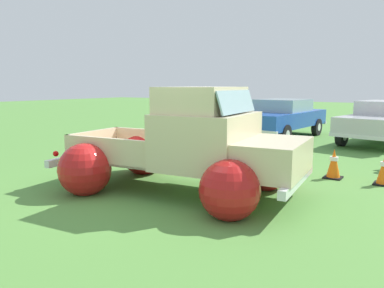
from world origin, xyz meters
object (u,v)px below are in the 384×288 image
Objects in this scene: vintage_pickup_truck at (194,152)px; show_car_1 at (281,117)px; show_car_2 at (384,121)px; lane_cone_1 at (334,164)px; spectator_0 at (194,113)px; show_car_0 at (208,112)px.

show_car_1 is at bearing 93.57° from vintage_pickup_truck.
show_car_1 is at bearing -73.09° from show_car_2.
show_car_1 is 6.36m from lane_cone_1.
lane_cone_1 is (5.41, -2.85, -0.67)m from spectator_0.
show_car_1 and show_car_2 have the same top height.
vintage_pickup_truck is 1.04× the size of show_car_2.
vintage_pickup_truck reaches higher than show_car_2.
show_car_1 is (-1.37, 8.04, 0.03)m from vintage_pickup_truck.
show_car_2 reaches higher than lane_cone_1.
spectator_0 is (-3.56, 5.42, 0.22)m from vintage_pickup_truck.
show_car_0 is 0.92× the size of show_car_2.
show_car_0 is 3.62m from spectator_0.
show_car_0 reaches higher than lane_cone_1.
spectator_0 is at bearing -51.46° from show_car_2.
show_car_2 is at bearing 87.96° from lane_cone_1.
vintage_pickup_truck is 7.60× the size of lane_cone_1.
show_car_1 reaches higher than lane_cone_1.
show_car_2 is 5.88m from lane_cone_1.
spectator_0 is (-5.62, -3.01, 0.20)m from show_car_2.
lane_cone_1 is at bearing 35.24° from show_car_1.
show_car_0 and show_car_2 have the same top height.
show_car_2 is (3.42, 0.39, -0.00)m from show_car_1.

